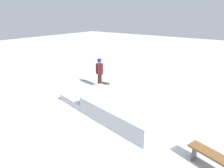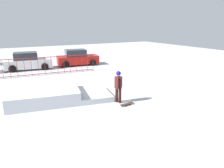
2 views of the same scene
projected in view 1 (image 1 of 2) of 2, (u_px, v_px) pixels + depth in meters
ground_plane at (133, 115)px, 8.97m from camera, size 60.00×60.00×0.00m
skate_ramp at (123, 107)px, 8.99m from camera, size 5.79×3.55×0.74m
skater at (100, 71)px, 11.95m from camera, size 0.43×0.42×1.73m
skateboard at (104, 83)px, 12.79m from camera, size 0.82×0.33×0.09m
park_bench at (216, 160)px, 5.68m from camera, size 1.65×0.85×0.48m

